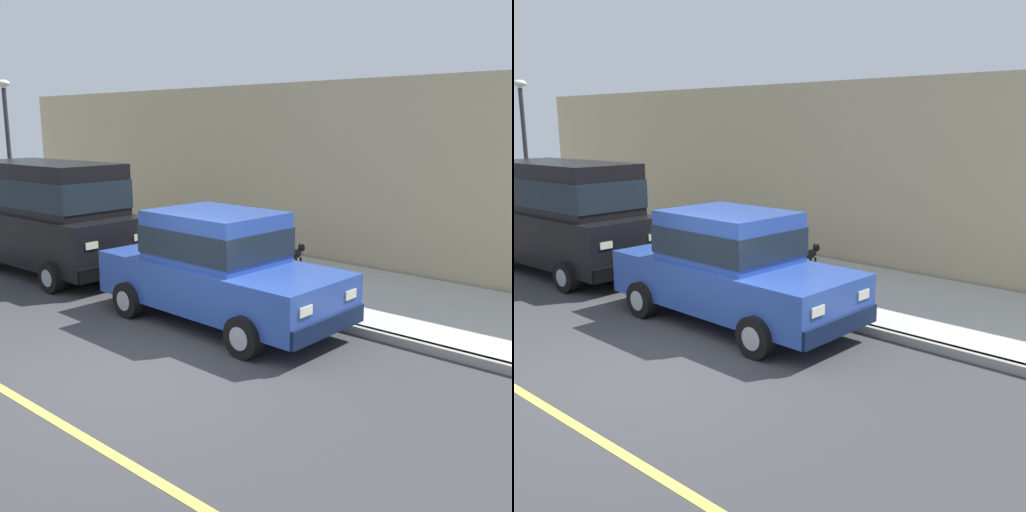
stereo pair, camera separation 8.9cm
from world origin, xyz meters
TOP-DOWN VIEW (x-y plane):
  - ground_plane at (0.00, 0.00)m, footprint 80.00×80.00m
  - curb at (3.20, 0.00)m, footprint 0.16×64.00m
  - sidewalk at (5.00, 0.00)m, footprint 3.60×64.00m
  - lane_centre_line at (-1.60, 0.00)m, footprint 0.12×57.60m
  - car_blue_sedan at (2.16, 0.60)m, footprint 2.10×4.63m
  - car_black_van at (2.14, 5.94)m, footprint 2.23×4.95m
  - dog_black at (5.93, 1.78)m, footprint 0.75×0.28m
  - street_lamp at (3.55, 10.35)m, footprint 0.36×0.36m
  - building_facade at (7.10, 4.31)m, footprint 0.50×20.00m

SIDE VIEW (x-z plane):
  - ground_plane at x=0.00m, z-range 0.00..0.00m
  - lane_centre_line at x=-1.60m, z-range 0.00..0.01m
  - curb at x=3.20m, z-range 0.00..0.14m
  - sidewalk at x=5.00m, z-range 0.00..0.14m
  - dog_black at x=5.93m, z-range 0.18..0.67m
  - car_blue_sedan at x=2.16m, z-range 0.02..1.94m
  - car_black_van at x=2.14m, z-range 0.13..2.65m
  - building_facade at x=7.10m, z-range 0.00..4.32m
  - street_lamp at x=3.55m, z-range 0.70..5.12m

